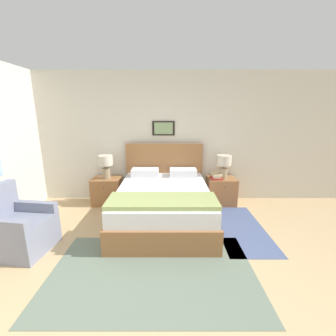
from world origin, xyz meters
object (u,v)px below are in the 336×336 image
(armchair, at_px, (17,229))
(table_lamp_near_window, at_px, (106,164))
(bed, at_px, (163,203))
(table_lamp_by_door, at_px, (224,164))
(nightstand_near_window, at_px, (107,191))
(nightstand_by_door, at_px, (221,191))

(armchair, height_order, table_lamp_near_window, table_lamp_near_window)
(bed, height_order, table_lamp_near_window, bed)
(armchair, bearing_deg, table_lamp_near_window, 161.16)
(table_lamp_near_window, xyz_separation_m, table_lamp_by_door, (2.32, 0.00, 0.00))
(armchair, distance_m, nightstand_near_window, 1.78)
(nightstand_near_window, xyz_separation_m, table_lamp_by_door, (2.33, -0.02, 0.57))
(table_lamp_by_door, bearing_deg, table_lamp_near_window, 180.00)
(armchair, bearing_deg, nightstand_by_door, 124.94)
(nightstand_near_window, distance_m, table_lamp_by_door, 2.40)
(bed, height_order, nightstand_by_door, bed)
(bed, distance_m, armchair, 2.11)
(armchair, distance_m, nightstand_by_door, 3.48)
(armchair, height_order, nightstand_near_window, armchair)
(bed, distance_m, nightstand_near_window, 1.39)
(armchair, xyz_separation_m, table_lamp_by_door, (3.10, 1.59, 0.53))
(nightstand_near_window, height_order, table_lamp_near_window, table_lamp_near_window)
(bed, xyz_separation_m, armchair, (-1.93, -0.85, -0.02))
(nightstand_by_door, height_order, table_lamp_near_window, table_lamp_near_window)
(nightstand_by_door, relative_size, table_lamp_by_door, 1.20)
(armchair, xyz_separation_m, nightstand_near_window, (0.77, 1.61, -0.04))
(armchair, xyz_separation_m, nightstand_by_door, (3.09, 1.61, -0.04))
(table_lamp_near_window, bearing_deg, table_lamp_by_door, 0.00)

